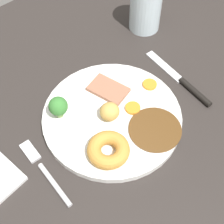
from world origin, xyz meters
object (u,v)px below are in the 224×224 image
at_px(dinner_plate, 112,117).
at_px(meat_slice_main, 108,89).
at_px(roast_potato_left, 110,112).
at_px(fork, 44,170).
at_px(yorkshire_pudding, 108,150).
at_px(water_glass, 146,7).
at_px(carrot_coin_back, 150,84).
at_px(broccoli_floret, 58,106).
at_px(knife, 184,82).
at_px(carrot_coin_front, 133,108).

distance_m(dinner_plate, meat_slice_main, 0.06).
height_order(roast_potato_left, fork, roast_potato_left).
bearing_deg(yorkshire_pudding, water_glass, 35.99).
relative_size(dinner_plate, carrot_coin_back, 9.25).
bearing_deg(fork, broccoli_floret, -48.39).
xyz_separation_m(dinner_plate, yorkshire_pudding, (-0.06, -0.06, 0.02)).
relative_size(carrot_coin_back, knife, 0.16).
bearing_deg(yorkshire_pudding, meat_slice_main, 49.68).
relative_size(yorkshire_pudding, fork, 0.50).
distance_m(meat_slice_main, carrot_coin_front, 0.07).
height_order(roast_potato_left, carrot_coin_back, roast_potato_left).
xyz_separation_m(meat_slice_main, knife, (0.14, -0.08, -0.01)).
relative_size(yorkshire_pudding, knife, 0.41).
relative_size(roast_potato_left, fork, 0.25).
bearing_deg(carrot_coin_front, roast_potato_left, 161.55).
height_order(yorkshire_pudding, fork, yorkshire_pudding).
xyz_separation_m(meat_slice_main, broccoli_floret, (-0.11, 0.01, 0.02)).
distance_m(carrot_coin_back, water_glass, 0.20).
xyz_separation_m(yorkshire_pudding, water_glass, (0.29, 0.21, 0.03)).
height_order(meat_slice_main, water_glass, water_glass).
xyz_separation_m(roast_potato_left, knife, (0.18, -0.03, -0.03)).
xyz_separation_m(broccoli_floret, water_glass, (0.31, 0.09, 0.01)).
height_order(yorkshire_pudding, carrot_coin_back, yorkshire_pudding).
relative_size(carrot_coin_back, fork, 0.19).
bearing_deg(yorkshire_pudding, dinner_plate, 44.82).
bearing_deg(meat_slice_main, roast_potato_left, -128.04).
distance_m(yorkshire_pudding, fork, 0.12).
xyz_separation_m(carrot_coin_back, fork, (-0.27, -0.01, -0.01)).
xyz_separation_m(broccoli_floret, fork, (-0.09, -0.07, -0.04)).
xyz_separation_m(meat_slice_main, roast_potato_left, (-0.04, -0.05, 0.01)).
bearing_deg(yorkshire_pudding, carrot_coin_front, 23.63).
distance_m(fork, water_glass, 0.43).
bearing_deg(broccoli_floret, yorkshire_pudding, -82.36).
height_order(carrot_coin_front, knife, carrot_coin_front).
bearing_deg(carrot_coin_back, dinner_plate, -176.80).
relative_size(roast_potato_left, carrot_coin_front, 1.27).
xyz_separation_m(yorkshire_pudding, carrot_coin_back, (0.17, 0.06, -0.01)).
distance_m(meat_slice_main, yorkshire_pudding, 0.14).
bearing_deg(knife, carrot_coin_back, 65.28).
xyz_separation_m(dinner_plate, fork, (-0.16, -0.01, -0.00)).
bearing_deg(fork, water_glass, -65.56).
bearing_deg(carrot_coin_front, meat_slice_main, 95.51).
bearing_deg(yorkshire_pudding, roast_potato_left, 47.83).
bearing_deg(water_glass, yorkshire_pudding, -144.01).
distance_m(broccoli_floret, water_glass, 0.32).
bearing_deg(meat_slice_main, dinner_plate, -123.64).
xyz_separation_m(carrot_coin_front, broccoli_floret, (-0.12, 0.08, 0.03)).
height_order(yorkshire_pudding, knife, yorkshire_pudding).
xyz_separation_m(carrot_coin_front, carrot_coin_back, (0.07, 0.02, -0.00)).
xyz_separation_m(carrot_coin_back, water_glass, (0.13, 0.15, 0.04)).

